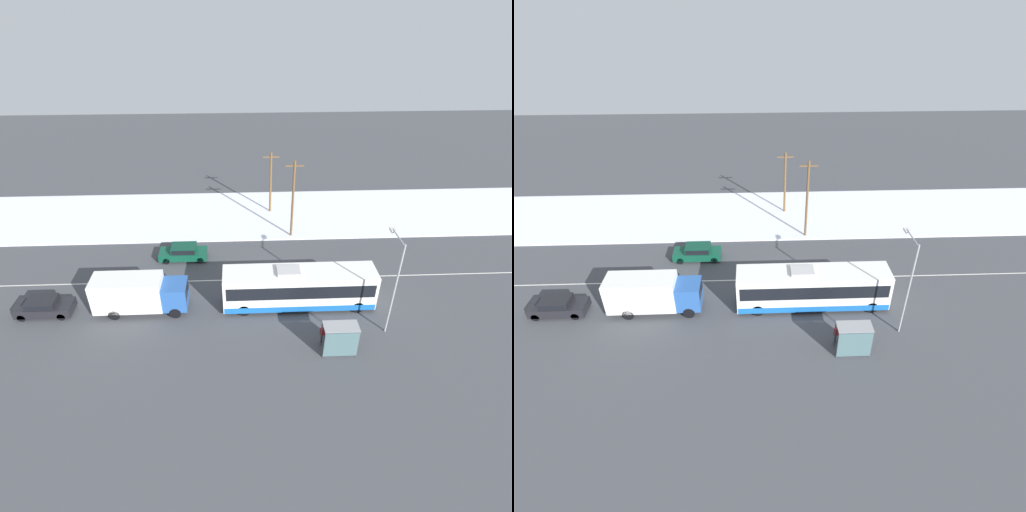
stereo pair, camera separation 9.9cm
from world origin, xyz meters
TOP-DOWN VIEW (x-y plane):
  - ground_plane at (0.00, 0.00)m, footprint 120.00×120.00m
  - snow_lot at (0.00, 12.54)m, footprint 80.00×11.81m
  - lane_marking_center at (0.00, 0.00)m, footprint 60.00×0.12m
  - city_bus at (1.39, -3.56)m, footprint 12.05×2.57m
  - box_truck at (-11.26, -3.70)m, footprint 7.27×2.30m
  - sedan_car at (-8.60, 3.61)m, footprint 4.47×1.80m
  - parked_car_near_truck at (-18.74, -3.82)m, footprint 4.33×1.80m
  - pedestrian_at_stop at (2.66, -7.89)m, footprint 0.61×0.27m
  - bus_shelter at (3.55, -9.06)m, footprint 2.42×1.20m
  - streetlamp at (7.56, -6.43)m, footprint 0.36×2.67m
  - utility_pole_roadside at (2.13, 7.47)m, footprint 1.80×0.24m
  - utility_pole_snowlot at (0.35, 13.15)m, footprint 1.80×0.24m

SIDE VIEW (x-z plane):
  - ground_plane at x=0.00m, z-range 0.00..0.00m
  - lane_marking_center at x=0.00m, z-range 0.00..0.00m
  - snow_lot at x=0.00m, z-range 0.00..0.12m
  - parked_car_near_truck at x=-18.74m, z-range 0.07..1.50m
  - sedan_car at x=-8.60m, z-range 0.07..1.54m
  - pedestrian_at_stop at x=2.66m, z-range 0.19..1.88m
  - bus_shelter at x=3.55m, z-range 0.46..2.86m
  - city_bus at x=1.39m, z-range -0.04..3.47m
  - box_truck at x=-11.26m, z-range 0.16..3.28m
  - utility_pole_snowlot at x=0.35m, z-range 0.18..7.28m
  - utility_pole_roadside at x=2.13m, z-range 0.19..8.38m
  - streetlamp at x=7.56m, z-range 1.00..8.65m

